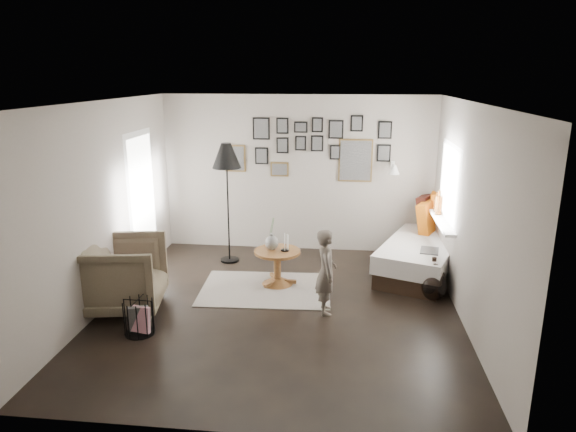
# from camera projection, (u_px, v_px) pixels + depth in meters

# --- Properties ---
(ground) EXTENTS (4.80, 4.80, 0.00)m
(ground) POSITION_uv_depth(u_px,v_px,m) (280.00, 308.00, 6.60)
(ground) COLOR black
(ground) RESTS_ON ground
(wall_back) EXTENTS (4.50, 0.00, 4.50)m
(wall_back) POSITION_uv_depth(u_px,v_px,m) (298.00, 174.00, 8.55)
(wall_back) COLOR gray
(wall_back) RESTS_ON ground
(wall_front) EXTENTS (4.50, 0.00, 4.50)m
(wall_front) POSITION_uv_depth(u_px,v_px,m) (240.00, 291.00, 3.95)
(wall_front) COLOR gray
(wall_front) RESTS_ON ground
(wall_left) EXTENTS (0.00, 4.80, 4.80)m
(wall_left) POSITION_uv_depth(u_px,v_px,m) (103.00, 206.00, 6.49)
(wall_left) COLOR gray
(wall_left) RESTS_ON ground
(wall_right) EXTENTS (0.00, 4.80, 4.80)m
(wall_right) POSITION_uv_depth(u_px,v_px,m) (470.00, 216.00, 6.01)
(wall_right) COLOR gray
(wall_right) RESTS_ON ground
(ceiling) EXTENTS (4.80, 4.80, 0.00)m
(ceiling) POSITION_uv_depth(u_px,v_px,m) (279.00, 102.00, 5.90)
(ceiling) COLOR white
(ceiling) RESTS_ON wall_back
(door_left) EXTENTS (0.00, 2.14, 2.14)m
(door_left) POSITION_uv_depth(u_px,v_px,m) (142.00, 202.00, 7.70)
(door_left) COLOR white
(door_left) RESTS_ON wall_left
(window_right) EXTENTS (0.15, 1.32, 1.30)m
(window_right) POSITION_uv_depth(u_px,v_px,m) (441.00, 216.00, 7.40)
(window_right) COLOR white
(window_right) RESTS_ON wall_right
(gallery_wall) EXTENTS (2.74, 0.03, 1.08)m
(gallery_wall) POSITION_uv_depth(u_px,v_px,m) (315.00, 148.00, 8.38)
(gallery_wall) COLOR brown
(gallery_wall) RESTS_ON wall_back
(wall_sconce) EXTENTS (0.18, 0.36, 0.16)m
(wall_sconce) POSITION_uv_depth(u_px,v_px,m) (394.00, 169.00, 8.09)
(wall_sconce) COLOR white
(wall_sconce) RESTS_ON wall_back
(rug) EXTENTS (1.85, 1.33, 0.01)m
(rug) POSITION_uv_depth(u_px,v_px,m) (266.00, 289.00, 7.18)
(rug) COLOR beige
(rug) RESTS_ON ground
(pedestal_table) EXTENTS (0.65, 0.65, 0.51)m
(pedestal_table) POSITION_uv_depth(u_px,v_px,m) (277.00, 269.00, 7.29)
(pedestal_table) COLOR brown
(pedestal_table) RESTS_ON ground
(vase) EXTENTS (0.19, 0.19, 0.47)m
(vase) POSITION_uv_depth(u_px,v_px,m) (272.00, 240.00, 7.21)
(vase) COLOR black
(vase) RESTS_ON pedestal_table
(candles) EXTENTS (0.11, 0.11, 0.24)m
(candles) POSITION_uv_depth(u_px,v_px,m) (285.00, 243.00, 7.18)
(candles) COLOR black
(candles) RESTS_ON pedestal_table
(daybed) EXTENTS (1.68, 2.39, 1.09)m
(daybed) POSITION_uv_depth(u_px,v_px,m) (422.00, 247.00, 7.90)
(daybed) COLOR black
(daybed) RESTS_ON ground
(magazine_on_daybed) EXTENTS (0.31, 0.38, 0.02)m
(magazine_on_daybed) POSITION_uv_depth(u_px,v_px,m) (429.00, 251.00, 7.22)
(magazine_on_daybed) COLOR black
(magazine_on_daybed) RESTS_ON daybed
(armchair) EXTENTS (1.17, 1.15, 0.93)m
(armchair) POSITION_uv_depth(u_px,v_px,m) (122.00, 275.00, 6.48)
(armchair) COLOR brown
(armchair) RESTS_ON ground
(armchair_cushion) EXTENTS (0.47, 0.48, 0.19)m
(armchair_cushion) POSITION_uv_depth(u_px,v_px,m) (126.00, 272.00, 6.52)
(armchair_cushion) COLOR beige
(armchair_cushion) RESTS_ON armchair
(floor_lamp) EXTENTS (0.44, 0.44, 1.90)m
(floor_lamp) POSITION_uv_depth(u_px,v_px,m) (227.00, 160.00, 7.85)
(floor_lamp) COLOR black
(floor_lamp) RESTS_ON ground
(magazine_basket) EXTENTS (0.34, 0.34, 0.42)m
(magazine_basket) POSITION_uv_depth(u_px,v_px,m) (139.00, 317.00, 5.91)
(magazine_basket) COLOR black
(magazine_basket) RESTS_ON ground
(demijohn_large) EXTENTS (0.37, 0.37, 0.56)m
(demijohn_large) POSITION_uv_depth(u_px,v_px,m) (433.00, 281.00, 6.91)
(demijohn_large) COLOR black
(demijohn_large) RESTS_ON ground
(demijohn_small) EXTENTS (0.33, 0.33, 0.51)m
(demijohn_small) POSITION_uv_depth(u_px,v_px,m) (434.00, 287.00, 6.80)
(demijohn_small) COLOR black
(demijohn_small) RESTS_ON ground
(child) EXTENTS (0.32, 0.43, 1.09)m
(child) POSITION_uv_depth(u_px,v_px,m) (326.00, 272.00, 6.36)
(child) COLOR #574D45
(child) RESTS_ON ground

